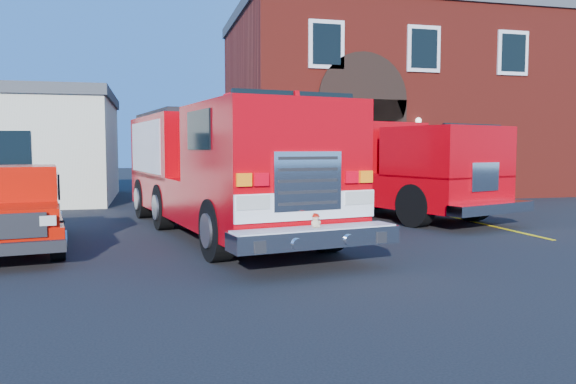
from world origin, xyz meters
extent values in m
plane|color=black|center=(0.00, 0.00, 0.00)|extent=(100.00, 100.00, 0.00)
cube|color=yellow|center=(6.50, 1.00, 0.00)|extent=(0.12, 3.00, 0.01)
cube|color=yellow|center=(6.50, 4.00, 0.00)|extent=(0.12, 3.00, 0.01)
cube|color=yellow|center=(6.50, 7.00, 0.00)|extent=(0.12, 3.00, 0.01)
cube|color=maroon|center=(9.00, 14.00, 4.00)|extent=(15.00, 10.00, 8.00)
cube|color=#434648|center=(9.00, 14.00, 8.20)|extent=(15.20, 10.20, 0.50)
cube|color=black|center=(5.50, 8.98, 2.00)|extent=(3.60, 0.12, 4.00)
cylinder|color=black|center=(5.50, 8.98, 4.00)|extent=(3.60, 0.12, 3.60)
cube|color=black|center=(4.00, 8.95, 6.00)|extent=(1.40, 0.10, 1.80)
cube|color=black|center=(8.00, 8.95, 6.00)|extent=(1.40, 0.10, 1.80)
cube|color=black|center=(12.00, 8.95, 6.00)|extent=(1.40, 0.10, 1.80)
cube|color=black|center=(-7.00, 8.97, 2.00)|extent=(1.20, 0.10, 1.40)
cylinder|color=black|center=(-1.33, -1.01, 0.59)|extent=(0.60, 1.23, 1.18)
cylinder|color=black|center=(0.99, -0.56, 0.59)|extent=(0.60, 1.23, 1.18)
cube|color=#BE010A|center=(-0.83, 2.60, 0.91)|extent=(4.51, 10.02, 0.97)
cube|color=#BE010A|center=(-1.31, 5.03, 2.15)|extent=(3.55, 5.17, 1.72)
cube|color=#BE010A|center=(-0.23, -0.47, 2.21)|extent=(3.30, 3.90, 1.61)
cube|color=black|center=(0.03, -1.79, 2.64)|extent=(2.34, 0.54, 1.01)
cube|color=#C70010|center=(-0.23, -0.47, 3.10)|extent=(1.76, 0.69, 0.15)
cube|color=white|center=(0.10, -2.18, 1.13)|extent=(2.65, 0.58, 0.47)
cube|color=silver|center=(0.11, -2.19, 1.56)|extent=(1.28, 0.31, 1.01)
cube|color=silver|center=(0.16, -2.47, 0.62)|extent=(3.07, 1.16, 0.30)
cube|color=#B7B7BF|center=(-2.64, 4.76, 2.15)|extent=(0.79, 3.81, 1.40)
cube|color=#B7B7BF|center=(0.02, 5.29, 2.15)|extent=(0.79, 3.81, 1.40)
sphere|color=tan|center=(0.16, -2.47, 0.86)|extent=(0.17, 0.17, 0.14)
sphere|color=tan|center=(0.16, -2.48, 0.96)|extent=(0.14, 0.14, 0.12)
sphere|color=tan|center=(0.12, -2.47, 1.01)|extent=(0.05, 0.05, 0.04)
sphere|color=tan|center=(0.20, -2.46, 1.01)|extent=(0.05, 0.05, 0.04)
ellipsoid|color=#B91105|center=(0.16, -2.47, 1.00)|extent=(0.14, 0.14, 0.07)
cylinder|color=#B91105|center=(0.16, -2.48, 0.98)|extent=(0.16, 0.16, 0.01)
cylinder|color=black|center=(-4.26, -0.21, 0.38)|extent=(0.39, 0.80, 0.76)
cube|color=#BF0E02|center=(-5.38, 1.39, 0.52)|extent=(2.75, 5.48, 0.43)
cube|color=#BF0E02|center=(-5.07, -0.44, 0.90)|extent=(1.97, 1.70, 0.33)
cube|color=#BF0E02|center=(-5.33, 1.11, 1.29)|extent=(2.01, 1.98, 0.95)
cube|color=#BF0E02|center=(-5.63, 2.89, 0.90)|extent=(2.06, 2.26, 0.52)
cube|color=black|center=(-4.93, -1.27, 0.43)|extent=(1.94, 0.45, 0.21)
cylinder|color=black|center=(4.38, 2.25, 0.58)|extent=(0.73, 1.23, 1.17)
cylinder|color=black|center=(6.59, 3.01, 0.58)|extent=(0.73, 1.23, 1.17)
cube|color=#BE010A|center=(4.51, 5.44, 0.90)|extent=(5.29, 8.90, 0.96)
cube|color=#BE010A|center=(3.99, 6.95, 2.12)|extent=(4.25, 5.89, 1.59)
cube|color=#BE010A|center=(5.48, 2.63, 2.02)|extent=(3.34, 3.28, 1.38)
cube|color=#B7B7BF|center=(2.72, 6.51, 2.02)|extent=(1.50, 4.23, 1.81)
cube|color=#B7B7BF|center=(5.25, 7.39, 2.02)|extent=(1.50, 4.23, 1.81)
cube|color=silver|center=(5.99, 1.18, 0.58)|extent=(2.87, 1.39, 0.27)
camera|label=1|loc=(-2.54, -11.46, 2.14)|focal=35.00mm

